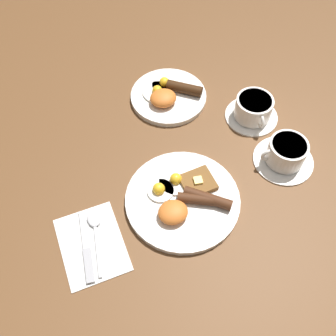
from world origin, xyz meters
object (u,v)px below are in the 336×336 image
knife (87,249)px  spoon (95,225)px  teacup_near (286,154)px  teacup_far (253,109)px  breakfast_plate_far (168,95)px  breakfast_plate_near (183,199)px

knife → spoon: bearing=-25.5°
teacup_near → teacup_far: teacup_near is taller
breakfast_plate_far → teacup_far: 0.24m
breakfast_plate_far → teacup_near: size_ratio=1.40×
knife → breakfast_plate_near: bearing=-73.3°
teacup_near → spoon: 0.49m
teacup_near → spoon: bearing=-177.1°
breakfast_plate_far → knife: 0.49m
breakfast_plate_far → spoon: 0.43m
teacup_far → spoon: 0.51m
breakfast_plate_near → teacup_far: teacup_far is taller
breakfast_plate_near → teacup_near: size_ratio=1.78×
spoon → teacup_near: bearing=-79.4°
teacup_near → teacup_far: 0.16m
breakfast_plate_near → knife: breakfast_plate_near is taller
teacup_near → knife: 0.52m
teacup_far → knife: teacup_far is taller
teacup_far → knife: (-0.51, -0.23, -0.02)m
breakfast_plate_near → spoon: bearing=179.1°
breakfast_plate_near → spoon: size_ratio=1.64×
breakfast_plate_far → teacup_near: bearing=-55.4°
teacup_near → teacup_far: (-0.01, 0.16, -0.00)m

